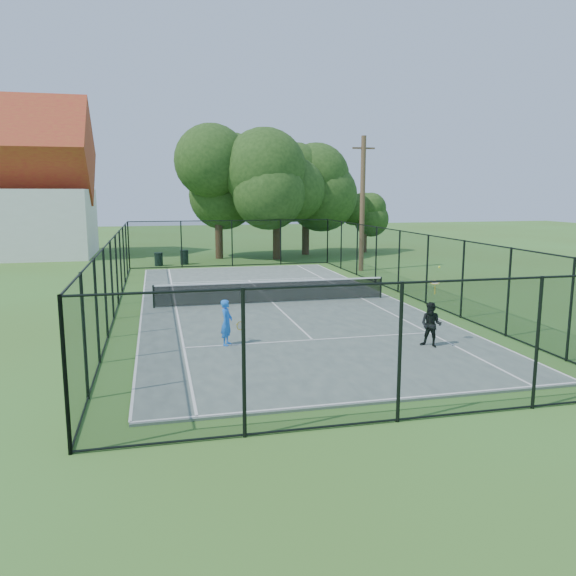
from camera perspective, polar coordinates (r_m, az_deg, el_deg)
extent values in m
plane|color=#416322|center=(24.31, -1.58, -1.63)|extent=(120.00, 120.00, 0.00)
cube|color=#4F5D56|center=(24.30, -1.58, -1.56)|extent=(11.00, 24.00, 0.06)
cylinder|color=black|center=(23.73, -13.49, -0.86)|extent=(0.08, 0.08, 0.95)
cylinder|color=black|center=(25.67, 9.41, 0.07)|extent=(0.08, 0.08, 0.95)
cube|color=black|center=(24.21, -1.58, -0.38)|extent=(10.00, 0.03, 0.88)
cube|color=white|center=(24.14, -1.59, 0.66)|extent=(10.00, 0.05, 0.06)
cylinder|color=#332114|center=(41.12, -7.03, 5.56)|extent=(0.56, 0.56, 3.71)
sphere|color=#1A3411|center=(41.02, -7.14, 10.48)|extent=(6.70, 6.70, 6.70)
cylinder|color=#332114|center=(40.39, -1.16, 5.25)|extent=(0.56, 0.56, 3.28)
sphere|color=#1A3411|center=(40.27, -1.17, 9.67)|extent=(5.88, 5.88, 5.88)
cylinder|color=#332114|center=(43.60, 1.80, 5.74)|extent=(0.56, 0.56, 3.52)
sphere|color=#1A3411|center=(43.50, 1.82, 9.89)|extent=(5.59, 5.59, 5.59)
cylinder|color=#332114|center=(45.70, 7.68, 4.97)|extent=(0.56, 0.56, 2.15)
sphere|color=#1A3411|center=(45.58, 7.73, 7.49)|extent=(3.75, 3.75, 3.75)
cylinder|color=black|center=(37.83, -13.01, 2.83)|extent=(0.54, 0.54, 0.82)
cylinder|color=black|center=(37.78, -13.03, 3.48)|extent=(0.58, 0.58, 0.05)
cylinder|color=black|center=(38.22, -10.49, 3.06)|extent=(0.54, 0.54, 0.92)
cylinder|color=black|center=(38.17, -10.51, 3.78)|extent=(0.58, 0.58, 0.05)
cylinder|color=#4C3823|center=(34.59, 7.56, 8.41)|extent=(0.30, 0.30, 8.09)
cube|color=#4C3823|center=(34.68, 7.69, 13.90)|extent=(1.40, 0.10, 0.10)
imported|color=#1D72F7|center=(17.58, -6.26, -3.50)|extent=(0.53, 0.62, 1.44)
torus|color=gold|center=(17.82, -4.87, -3.85)|extent=(0.27, 0.18, 0.29)
cylinder|color=silver|center=(17.82, -4.87, -3.85)|extent=(0.23, 0.15, 0.25)
imported|color=black|center=(17.83, 14.34, -3.63)|extent=(0.85, 0.85, 1.39)
torus|color=gold|center=(18.01, 14.70, 0.55)|extent=(0.30, 0.28, 0.14)
cylinder|color=silver|center=(18.01, 14.70, 0.55)|extent=(0.26, 0.24, 0.11)
sphere|color=#CCE526|center=(18.06, 15.12, 2.06)|extent=(0.07, 0.07, 0.07)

